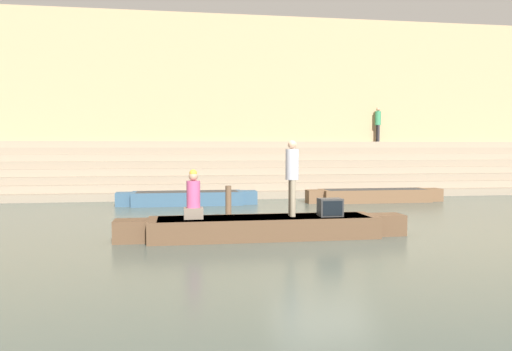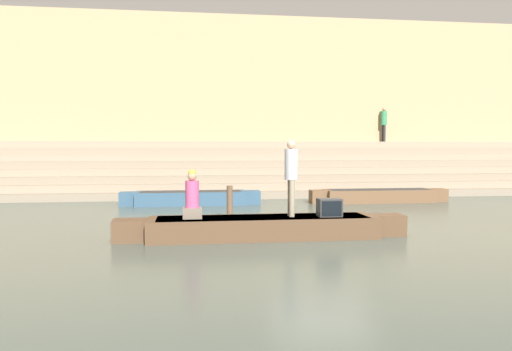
{
  "view_description": "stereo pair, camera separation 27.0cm",
  "coord_description": "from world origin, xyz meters",
  "px_view_note": "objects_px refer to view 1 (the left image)",
  "views": [
    {
      "loc": [
        -3.59,
        -12.0,
        2.11
      ],
      "look_at": [
        -1.6,
        0.55,
        1.4
      ],
      "focal_mm": 35.0,
      "sensor_mm": 36.0,
      "label": 1
    },
    {
      "loc": [
        -3.32,
        -12.04,
        2.11
      ],
      "look_at": [
        -1.6,
        0.55,
        1.4
      ],
      "focal_mm": 35.0,
      "sensor_mm": 36.0,
      "label": 2
    }
  ],
  "objects_px": {
    "moored_boat_distant": "(188,198)",
    "person_on_steps": "(378,122)",
    "moored_boat_shore": "(375,195)",
    "mooring_post": "(228,203)",
    "person_standing": "(292,172)",
    "tv_set": "(330,207)",
    "rowboat_main": "(264,227)",
    "person_rowing": "(193,198)"
  },
  "relations": [
    {
      "from": "moored_boat_shore",
      "to": "person_on_steps",
      "type": "bearing_deg",
      "value": 71.13
    },
    {
      "from": "moored_boat_distant",
      "to": "mooring_post",
      "type": "xyz_separation_m",
      "value": [
        1.09,
        -4.09,
        0.24
      ]
    },
    {
      "from": "person_standing",
      "to": "moored_boat_shore",
      "type": "relative_size",
      "value": 0.33
    },
    {
      "from": "rowboat_main",
      "to": "person_on_steps",
      "type": "height_order",
      "value": "person_on_steps"
    },
    {
      "from": "person_rowing",
      "to": "person_standing",
      "type": "bearing_deg",
      "value": -3.36
    },
    {
      "from": "rowboat_main",
      "to": "tv_set",
      "type": "distance_m",
      "value": 1.62
    },
    {
      "from": "rowboat_main",
      "to": "mooring_post",
      "type": "height_order",
      "value": "mooring_post"
    },
    {
      "from": "moored_boat_distant",
      "to": "person_on_steps",
      "type": "xyz_separation_m",
      "value": [
        9.74,
        5.71,
        3.16
      ]
    },
    {
      "from": "moored_boat_shore",
      "to": "person_rowing",
      "type": "bearing_deg",
      "value": -131.35
    },
    {
      "from": "person_standing",
      "to": "tv_set",
      "type": "xyz_separation_m",
      "value": [
        0.89,
        -0.15,
        -0.83
      ]
    },
    {
      "from": "moored_boat_distant",
      "to": "person_on_steps",
      "type": "bearing_deg",
      "value": 29.07
    },
    {
      "from": "rowboat_main",
      "to": "moored_boat_distant",
      "type": "height_order",
      "value": "same"
    },
    {
      "from": "moored_boat_shore",
      "to": "person_standing",
      "type": "bearing_deg",
      "value": -120.74
    },
    {
      "from": "person_standing",
      "to": "person_rowing",
      "type": "distance_m",
      "value": 2.37
    },
    {
      "from": "moored_boat_shore",
      "to": "mooring_post",
      "type": "height_order",
      "value": "mooring_post"
    },
    {
      "from": "person_standing",
      "to": "tv_set",
      "type": "height_order",
      "value": "person_standing"
    },
    {
      "from": "person_standing",
      "to": "moored_boat_distant",
      "type": "relative_size",
      "value": 0.35
    },
    {
      "from": "mooring_post",
      "to": "person_on_steps",
      "type": "bearing_deg",
      "value": 48.57
    },
    {
      "from": "moored_boat_shore",
      "to": "mooring_post",
      "type": "xyz_separation_m",
      "value": [
        -6.11,
        -3.97,
        0.24
      ]
    },
    {
      "from": "person_rowing",
      "to": "rowboat_main",
      "type": "bearing_deg",
      "value": -3.81
    },
    {
      "from": "person_standing",
      "to": "person_on_steps",
      "type": "relative_size",
      "value": 1.02
    },
    {
      "from": "tv_set",
      "to": "moored_boat_distant",
      "type": "bearing_deg",
      "value": 111.0
    },
    {
      "from": "person_standing",
      "to": "rowboat_main",
      "type": "bearing_deg",
      "value": -180.0
    },
    {
      "from": "mooring_post",
      "to": "person_on_steps",
      "type": "height_order",
      "value": "person_on_steps"
    },
    {
      "from": "moored_boat_shore",
      "to": "mooring_post",
      "type": "relative_size",
      "value": 5.4
    },
    {
      "from": "rowboat_main",
      "to": "moored_boat_shore",
      "type": "distance_m",
      "value": 8.92
    },
    {
      "from": "moored_boat_distant",
      "to": "mooring_post",
      "type": "relative_size",
      "value": 5.1
    },
    {
      "from": "person_rowing",
      "to": "moored_boat_shore",
      "type": "xyz_separation_m",
      "value": [
        7.22,
        6.97,
        -0.7
      ]
    },
    {
      "from": "person_on_steps",
      "to": "person_standing",
      "type": "bearing_deg",
      "value": -9.79
    },
    {
      "from": "person_standing",
      "to": "moored_boat_distant",
      "type": "xyz_separation_m",
      "value": [
        -2.29,
        7.04,
        -1.27
      ]
    },
    {
      "from": "moored_boat_distant",
      "to": "person_on_steps",
      "type": "relative_size",
      "value": 2.95
    },
    {
      "from": "tv_set",
      "to": "rowboat_main",
      "type": "bearing_deg",
      "value": 172.62
    },
    {
      "from": "moored_boat_distant",
      "to": "person_on_steps",
      "type": "height_order",
      "value": "person_on_steps"
    },
    {
      "from": "rowboat_main",
      "to": "person_rowing",
      "type": "bearing_deg",
      "value": -175.74
    },
    {
      "from": "person_standing",
      "to": "person_on_steps",
      "type": "distance_m",
      "value": 14.88
    },
    {
      "from": "rowboat_main",
      "to": "person_standing",
      "type": "height_order",
      "value": "person_standing"
    },
    {
      "from": "person_rowing",
      "to": "moored_boat_distant",
      "type": "height_order",
      "value": "person_rowing"
    },
    {
      "from": "person_rowing",
      "to": "tv_set",
      "type": "height_order",
      "value": "person_rowing"
    },
    {
      "from": "rowboat_main",
      "to": "mooring_post",
      "type": "distance_m",
      "value": 3.04
    },
    {
      "from": "person_standing",
      "to": "person_rowing",
      "type": "height_order",
      "value": "person_standing"
    },
    {
      "from": "person_rowing",
      "to": "moored_boat_shore",
      "type": "height_order",
      "value": "person_rowing"
    },
    {
      "from": "moored_boat_distant",
      "to": "person_on_steps",
      "type": "distance_m",
      "value": 11.72
    }
  ]
}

